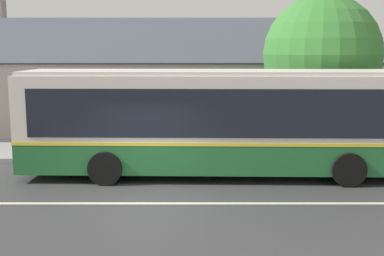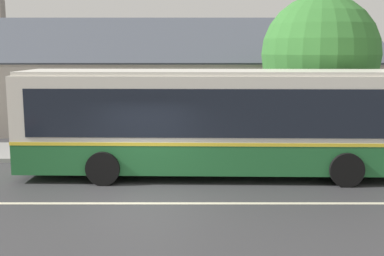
{
  "view_description": "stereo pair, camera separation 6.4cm",
  "coord_description": "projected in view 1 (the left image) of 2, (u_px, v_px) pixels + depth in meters",
  "views": [
    {
      "loc": [
        1.31,
        -11.92,
        3.92
      ],
      "look_at": [
        1.31,
        2.57,
        1.55
      ],
      "focal_mm": 45.0,
      "sensor_mm": 36.0,
      "label": 1
    },
    {
      "loc": [
        1.37,
        -11.92,
        3.92
      ],
      "look_at": [
        1.31,
        2.57,
        1.55
      ],
      "focal_mm": 45.0,
      "sensor_mm": 36.0,
      "label": 2
    }
  ],
  "objects": [
    {
      "name": "sidewalk_far",
      "position": [
        158.0,
        152.0,
        18.31
      ],
      "size": [
        60.0,
        3.0,
        0.15
      ],
      "primitive_type": "cube",
      "color": "gray",
      "rests_on": "ground"
    },
    {
      "name": "lane_divider_stripe",
      "position": [
        141.0,
        203.0,
        12.4
      ],
      "size": [
        60.0,
        0.16,
        0.01
      ],
      "primitive_type": "cube",
      "color": "beige",
      "rests_on": "ground"
    },
    {
      "name": "community_building",
      "position": [
        123.0,
        89.0,
        26.13
      ],
      "size": [
        25.8,
        10.16,
        6.63
      ],
      "color": "gray",
      "rests_on": "ground"
    },
    {
      "name": "street_tree_primary",
      "position": [
        325.0,
        58.0,
        18.4
      ],
      "size": [
        4.5,
        4.5,
        5.99
      ],
      "color": "#4C3828",
      "rests_on": "ground"
    },
    {
      "name": "bench_by_building",
      "position": [
        77.0,
        139.0,
        18.11
      ],
      "size": [
        1.88,
        0.51,
        0.94
      ],
      "color": "#4C4C4C",
      "rests_on": "sidewalk_far"
    },
    {
      "name": "transit_bus",
      "position": [
        219.0,
        120.0,
        14.98
      ],
      "size": [
        12.21,
        2.96,
        3.29
      ],
      "color": "#236633",
      "rests_on": "ground"
    },
    {
      "name": "ground_plane",
      "position": [
        141.0,
        203.0,
        12.4
      ],
      "size": [
        300.0,
        300.0,
        0.0
      ],
      "primitive_type": "plane",
      "color": "#38383A"
    }
  ]
}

